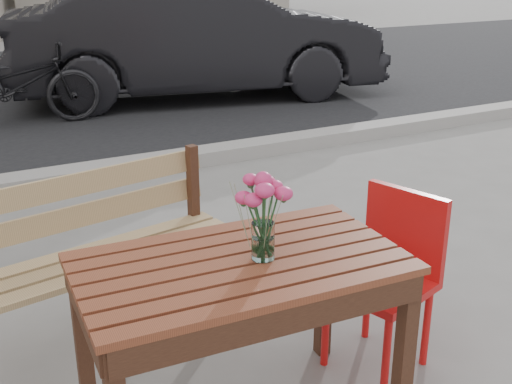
{
  "coord_description": "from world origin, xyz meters",
  "views": [
    {
      "loc": [
        -0.75,
        -1.82,
        1.66
      ],
      "look_at": [
        0.2,
        -0.04,
        0.91
      ],
      "focal_mm": 45.0,
      "sensor_mm": 36.0,
      "label": 1
    }
  ],
  "objects_px": {
    "main_table": "(241,289)",
    "main_vase": "(263,206)",
    "bicycle": "(17,85)",
    "parked_car": "(196,37)",
    "red_chair": "(390,267)"
  },
  "relations": [
    {
      "from": "parked_car",
      "to": "red_chair",
      "type": "bearing_deg",
      "value": 176.52
    },
    {
      "from": "bicycle",
      "to": "red_chair",
      "type": "bearing_deg",
      "value": -166.16
    },
    {
      "from": "bicycle",
      "to": "parked_car",
      "type": "bearing_deg",
      "value": -71.75
    },
    {
      "from": "main_vase",
      "to": "bicycle",
      "type": "height_order",
      "value": "main_vase"
    },
    {
      "from": "main_table",
      "to": "bicycle",
      "type": "height_order",
      "value": "bicycle"
    },
    {
      "from": "main_table",
      "to": "main_vase",
      "type": "distance_m",
      "value": 0.32
    },
    {
      "from": "main_table",
      "to": "bicycle",
      "type": "bearing_deg",
      "value": 92.88
    },
    {
      "from": "main_table",
      "to": "red_chair",
      "type": "distance_m",
      "value": 0.76
    },
    {
      "from": "main_vase",
      "to": "bicycle",
      "type": "distance_m",
      "value": 5.17
    },
    {
      "from": "main_table",
      "to": "main_vase",
      "type": "xyz_separation_m",
      "value": [
        0.07,
        -0.03,
        0.31
      ]
    },
    {
      "from": "main_table",
      "to": "main_vase",
      "type": "bearing_deg",
      "value": -18.16
    },
    {
      "from": "main_vase",
      "to": "parked_car",
      "type": "xyz_separation_m",
      "value": [
        2.18,
        5.63,
        -0.14
      ]
    },
    {
      "from": "main_table",
      "to": "parked_car",
      "type": "distance_m",
      "value": 6.04
    },
    {
      "from": "red_chair",
      "to": "bicycle",
      "type": "distance_m",
      "value": 5.08
    },
    {
      "from": "main_table",
      "to": "bicycle",
      "type": "distance_m",
      "value": 5.12
    }
  ]
}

